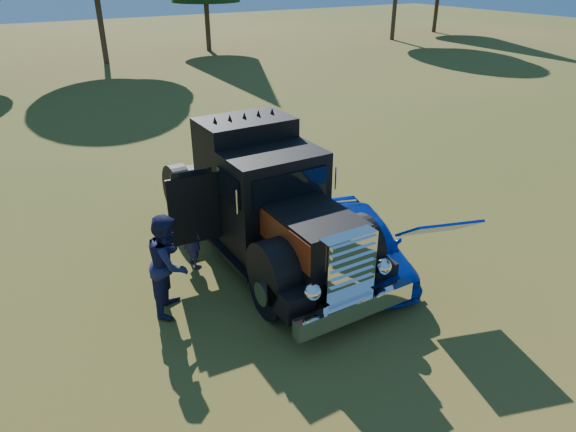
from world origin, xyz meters
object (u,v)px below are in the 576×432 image
Objects in this scene: hotrod_coupe at (361,242)px; spectator_near at (192,234)px; spectator_far at (169,263)px; diamond_t_truck at (265,204)px.

spectator_near is (-3.11, 1.96, 0.15)m from hotrod_coupe.
diamond_t_truck is at bearing -38.79° from spectator_far.
diamond_t_truck reaches higher than hotrod_coupe.
spectator_far is (-4.04, 0.68, 0.37)m from hotrod_coupe.
hotrod_coupe is 3.67m from spectator_near.
spectator_near is at bearing 166.69° from diamond_t_truck.
hotrod_coupe is at bearing -46.40° from diamond_t_truck.
spectator_near is 0.78× the size of spectator_far.
diamond_t_truck is 1.68× the size of hotrod_coupe.
spectator_near is 1.60m from spectator_far.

